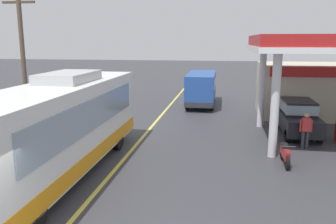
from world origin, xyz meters
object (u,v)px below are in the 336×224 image
at_px(pedestrian_by_shop, 309,112).
at_px(car_at_pump, 298,115).
at_px(motorcycle_parked_forecourt, 285,153).
at_px(coach_bus_main, 59,130).
at_px(minibus_opposing_lane, 202,86).
at_px(pedestrian_near_pump, 306,129).

bearing_deg(pedestrian_by_shop, car_at_pump, -121.70).
bearing_deg(motorcycle_parked_forecourt, coach_bus_main, -163.31).
relative_size(car_at_pump, minibus_opposing_lane, 0.69).
bearing_deg(car_at_pump, pedestrian_by_shop, 58.30).
bearing_deg(coach_bus_main, motorcycle_parked_forecourt, 16.69).
height_order(coach_bus_main, car_at_pump, coach_bus_main).
distance_m(pedestrian_near_pump, pedestrian_by_shop, 3.97).
relative_size(coach_bus_main, pedestrian_near_pump, 6.65).
relative_size(car_at_pump, pedestrian_near_pump, 2.53).
bearing_deg(car_at_pump, pedestrian_near_pump, -93.05).
bearing_deg(pedestrian_by_shop, minibus_opposing_lane, 135.03).
bearing_deg(motorcycle_parked_forecourt, pedestrian_by_shop, 70.19).
xyz_separation_m(minibus_opposing_lane, motorcycle_parked_forecourt, (4.16, -12.53, -1.03)).
xyz_separation_m(coach_bus_main, pedestrian_by_shop, (10.49, 8.64, -0.79)).
distance_m(coach_bus_main, car_at_pump, 12.12).
bearing_deg(pedestrian_near_pump, minibus_opposing_lane, 117.90).
bearing_deg(motorcycle_parked_forecourt, minibus_opposing_lane, 108.36).
relative_size(car_at_pump, motorcycle_parked_forecourt, 2.33).
bearing_deg(car_at_pump, minibus_opposing_lane, 125.66).
relative_size(minibus_opposing_lane, motorcycle_parked_forecourt, 3.41).
bearing_deg(car_at_pump, motorcycle_parked_forecourt, -106.06).
xyz_separation_m(coach_bus_main, car_at_pump, (9.66, 7.29, -0.71)).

